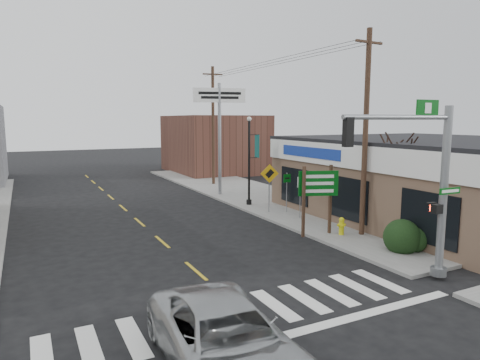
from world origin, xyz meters
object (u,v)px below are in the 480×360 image
utility_pole_far (213,125)px  guide_sign (318,191)px  utility_pole_near (366,132)px  traffic_signal_pole (430,174)px  dance_center_sign (219,112)px  fire_hydrant (341,225)px  lamp_post (250,154)px  suv (226,340)px  bare_tree (399,141)px

utility_pole_far → guide_sign: bearing=-91.3°
guide_sign → utility_pole_near: utility_pole_near is taller
traffic_signal_pole → dance_center_sign: dance_center_sign is taller
fire_hydrant → lamp_post: bearing=92.7°
suv → utility_pole_near: utility_pole_near is taller
dance_center_sign → guide_sign: bearing=-78.0°
traffic_signal_pole → lamp_post: bearing=89.7°
utility_pole_near → bare_tree: bearing=-50.5°
suv → dance_center_sign: 21.36m
fire_hydrant → utility_pole_far: 17.22m
traffic_signal_pole → utility_pole_near: 5.59m
lamp_post → utility_pole_near: bearing=-79.7°
lamp_post → utility_pole_near: size_ratio=0.59×
traffic_signal_pole → utility_pole_near: bearing=71.2°
traffic_signal_pole → lamp_post: (0.78, 13.31, -0.33)m
bare_tree → utility_pole_far: utility_pole_far is taller
lamp_post → utility_pole_far: bearing=82.7°
bare_tree → utility_pole_near: size_ratio=0.60×
fire_hydrant → lamp_post: lamp_post is taller
lamp_post → dance_center_sign: 4.79m
lamp_post → utility_pole_near: utility_pole_near is taller
guide_sign → bare_tree: size_ratio=0.58×
utility_pole_near → lamp_post: bearing=94.2°
lamp_post → suv: bearing=-118.2°
lamp_post → utility_pole_near: (1.25, -8.24, 1.51)m
dance_center_sign → utility_pole_near: 12.43m
suv → utility_pole_far: 25.98m
guide_sign → utility_pole_near: bearing=-0.8°
fire_hydrant → utility_pole_near: bearing=-19.8°
traffic_signal_pole → dance_center_sign: size_ratio=0.76×
suv → lamp_post: lamp_post is taller
guide_sign → utility_pole_far: 16.56m
bare_tree → utility_pole_far: (-0.83, 17.97, 0.50)m
suv → bare_tree: (10.78, 5.67, 3.60)m
guide_sign → lamp_post: size_ratio=0.59×
guide_sign → fire_hydrant: size_ratio=3.92×
bare_tree → guide_sign: bearing=148.4°
fire_hydrant → utility_pole_near: (0.88, -0.32, 4.13)m
bare_tree → utility_pole_far: size_ratio=0.58×
utility_pole_near → utility_pole_far: bearing=85.1°
bare_tree → utility_pole_near: 1.44m
lamp_post → dance_center_sign: bearing=93.8°
suv → guide_sign: (7.92, 7.43, 1.40)m
suv → guide_sign: 10.95m
guide_sign → lamp_post: 7.59m
suv → guide_sign: guide_sign is taller
guide_sign → utility_pole_near: 3.29m
lamp_post → dance_center_sign: dance_center_sign is taller
dance_center_sign → bare_tree: bearing=-65.5°
bare_tree → lamp_post: bearing=103.5°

